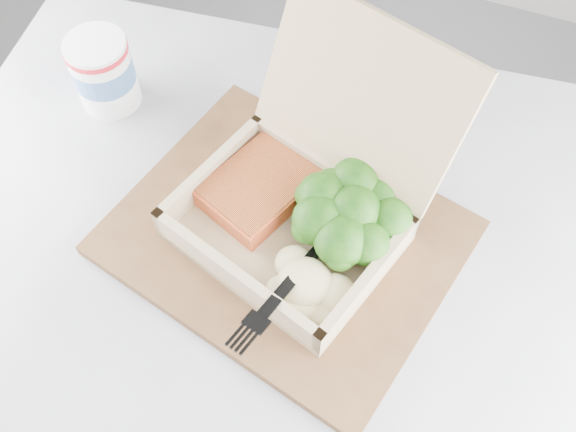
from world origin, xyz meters
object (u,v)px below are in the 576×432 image
at_px(cafe_table, 239,342).
at_px(serving_tray, 285,238).
at_px(takeout_container, 310,187).
at_px(paper_cup, 103,71).

xyz_separation_m(cafe_table, serving_tray, (0.04, 0.06, 0.19)).
bearing_deg(serving_tray, takeout_container, 69.46).
bearing_deg(paper_cup, cafe_table, -36.50).
xyz_separation_m(cafe_table, paper_cup, (-0.23, 0.17, 0.23)).
height_order(takeout_container, paper_cup, takeout_container).
distance_m(serving_tray, takeout_container, 0.07).
distance_m(cafe_table, serving_tray, 0.20).
bearing_deg(cafe_table, serving_tray, 59.75).
bearing_deg(takeout_container, paper_cup, -177.13).
bearing_deg(paper_cup, takeout_container, -14.14).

